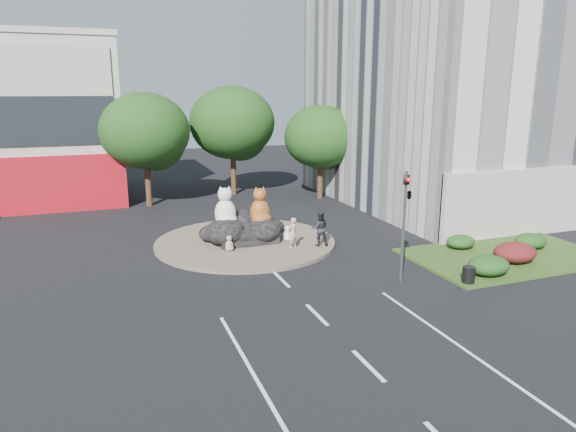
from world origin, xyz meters
The scene contains 20 objects.
ground centered at (0.00, 0.00, 0.00)m, with size 120.00×120.00×0.00m, color black.
roundabout_island centered at (0.00, 10.00, 0.10)m, with size 10.00×10.00×0.20m, color brown.
rock_plinth centered at (0.00, 10.00, 0.65)m, with size 3.20×2.60×0.90m, color black, non-canonical shape.
grass_verge centered at (12.00, 3.00, 0.06)m, with size 10.00×6.00×0.12m, color #2A4416.
tree_left centered at (-3.93, 22.06, 5.25)m, with size 6.46×6.46×8.27m.
tree_mid centered at (3.07, 24.06, 5.56)m, with size 6.84×6.84×8.76m.
tree_right centered at (9.07, 20.06, 4.63)m, with size 5.70×5.70×7.30m.
hedge_near_green centered at (9.00, 1.00, 0.57)m, with size 2.00×1.60×0.90m, color #123A12.
hedge_red centered at (11.50, 2.00, 0.61)m, with size 2.20×1.76×0.99m, color #4A1313.
hedge_mid_green centered at (14.00, 3.50, 0.53)m, with size 1.80×1.44×0.81m, color #123A12.
hedge_back_green centered at (10.50, 4.80, 0.48)m, with size 1.60×1.28×0.72m, color #123A12.
traffic_light centered at (5.10, 2.00, 3.62)m, with size 0.44×1.24×5.00m.
street_lamp centered at (12.82, 8.00, 4.55)m, with size 2.34×0.22×8.06m.
cat_white centered at (-1.06, 10.13, 2.22)m, with size 1.35×1.17×2.25m, color silver, non-canonical shape.
cat_tabby centered at (0.83, 9.82, 2.18)m, with size 1.29×1.12×2.15m, color #AB4E23, non-canonical shape.
kitten_calico centered at (-1.29, 8.48, 0.62)m, with size 0.51×0.44×0.85m, color silver, non-canonical shape.
kitten_white centered at (2.19, 9.13, 0.65)m, with size 0.54×0.47×0.90m, color silver, non-canonical shape.
pedestrian_pink centered at (1.99, 7.76, 1.03)m, with size 0.60×0.40×1.65m, color pink.
pedestrian_dark centered at (3.52, 7.67, 1.16)m, with size 0.93×0.72×1.91m, color black.
litter_bin centered at (7.50, 0.52, 0.48)m, with size 0.55×0.55×0.73m, color black.
Camera 1 is at (-7.39, -16.63, 8.35)m, focal length 32.00 mm.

